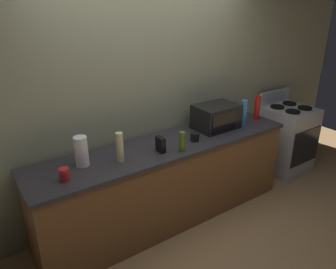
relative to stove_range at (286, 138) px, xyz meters
The scene contains 13 objects.
ground_plane 2.09m from the stove_range, 168.70° to the right, with size 8.00×8.00×0.00m, color #A87F51.
back_wall 2.23m from the stove_range, 168.41° to the left, with size 6.40×0.10×2.70m, color gray.
counter_run 2.00m from the stove_range, behind, with size 2.84×0.64×0.90m.
stove_range is the anchor object (origin of this frame).
microwave 1.43m from the stove_range, behind, with size 0.48×0.35×0.27m.
paper_towel_roll 2.93m from the stove_range, behind, with size 0.12×0.12×0.27m, color white.
cordless_phone 2.23m from the stove_range, behind, with size 0.05×0.11×0.15m, color black.
bottle_olive_oil 2.07m from the stove_range, behind, with size 0.06×0.06×0.19m, color #4C6B19.
bottle_spray_cleaner 1.14m from the stove_range, behind, with size 0.07×0.07×0.29m, color #338CE5.
bottle_hot_sauce 0.92m from the stove_range, behind, with size 0.07×0.07×0.29m, color red.
bottle_hand_soap 2.63m from the stove_range, behind, with size 0.07×0.07×0.28m, color beige.
mug_black 1.80m from the stove_range, behind, with size 0.09×0.09×0.09m, color black.
mug_red 3.13m from the stove_range, behind, with size 0.08×0.08×0.11m, color red.
Camera 1 is at (-1.70, -2.04, 2.25)m, focal length 34.60 mm.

